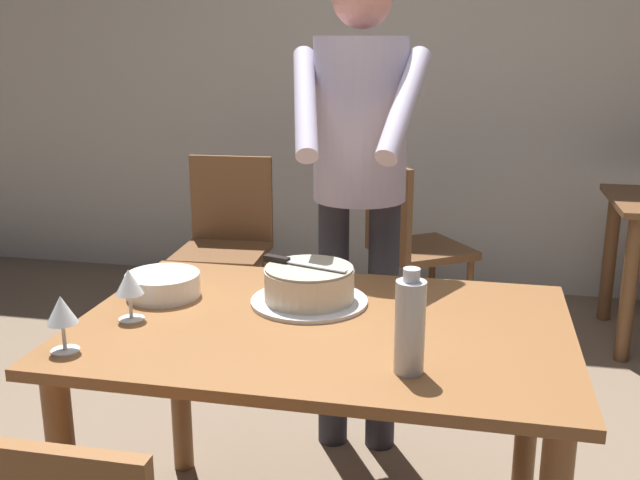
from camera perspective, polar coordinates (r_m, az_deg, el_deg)
back_wall at (r=4.47m, az=7.36°, el=13.45°), size 10.00×0.12×2.70m
main_dining_table at (r=2.05m, az=0.20°, el=-9.57°), size 1.32×0.89×0.75m
cake_on_platter at (r=2.12m, az=-0.85°, el=-3.62°), size 0.34×0.34×0.11m
cake_knife at (r=2.14m, az=-2.51°, el=-1.67°), size 0.26×0.10×0.02m
plate_stack at (r=2.23m, az=-12.08°, el=-3.42°), size 0.22×0.22×0.07m
wine_glass_near at (r=1.89m, az=-19.41°, el=-5.28°), size 0.08×0.08×0.14m
wine_glass_far at (r=2.05m, az=-14.59°, el=-3.31°), size 0.08×0.08×0.14m
water_bottle at (r=1.69m, az=6.99°, el=-6.59°), size 0.07×0.07×0.25m
person_cutting_cake at (r=2.54m, az=3.09°, el=5.91°), size 0.47×0.56×1.72m
background_chair_0 at (r=3.80m, az=6.93°, el=-0.01°), size 0.61×0.61×0.90m
background_chair_1 at (r=3.84m, az=-7.31°, el=0.16°), size 0.46×0.46×0.90m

